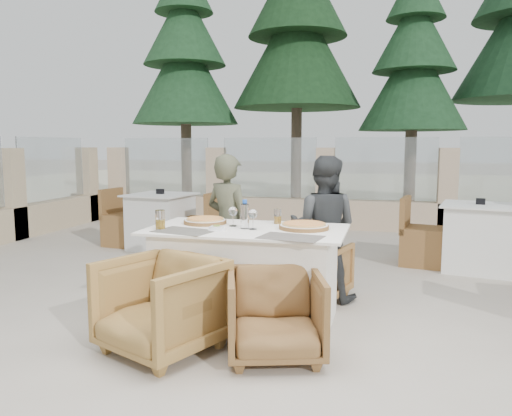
% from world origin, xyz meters
% --- Properties ---
extents(ground, '(80.00, 80.00, 0.00)m').
position_xyz_m(ground, '(0.00, 0.00, 0.00)').
color(ground, '#B8AD9D').
rests_on(ground, ground).
extents(sand_patch, '(30.00, 16.00, 0.01)m').
position_xyz_m(sand_patch, '(0.00, 14.00, 0.01)').
color(sand_patch, beige).
rests_on(sand_patch, ground).
extents(perimeter_wall_far, '(10.00, 0.34, 1.60)m').
position_xyz_m(perimeter_wall_far, '(0.00, 4.80, 0.80)').
color(perimeter_wall_far, beige).
rests_on(perimeter_wall_far, ground).
extents(pine_far_left, '(2.42, 2.42, 5.50)m').
position_xyz_m(pine_far_left, '(-3.50, 7.00, 2.75)').
color(pine_far_left, '#1F4A26').
rests_on(pine_far_left, ground).
extents(pine_mid_left, '(2.86, 2.86, 6.50)m').
position_xyz_m(pine_mid_left, '(-1.00, 7.50, 3.25)').
color(pine_mid_left, '#193C1C').
rests_on(pine_mid_left, ground).
extents(pine_centre, '(2.20, 2.20, 5.00)m').
position_xyz_m(pine_centre, '(1.50, 7.20, 2.50)').
color(pine_centre, '#1F4826').
rests_on(pine_centre, ground).
extents(dining_table, '(1.60, 0.90, 0.77)m').
position_xyz_m(dining_table, '(-0.05, -0.01, 0.39)').
color(dining_table, white).
rests_on(dining_table, ground).
extents(placemat_near_left, '(0.51, 0.39, 0.00)m').
position_xyz_m(placemat_near_left, '(-0.49, -0.28, 0.77)').
color(placemat_near_left, '#625D54').
rests_on(placemat_near_left, dining_table).
extents(placemat_near_right, '(0.49, 0.37, 0.00)m').
position_xyz_m(placemat_near_right, '(0.37, -0.32, 0.77)').
color(placemat_near_right, '#635C55').
rests_on(placemat_near_right, dining_table).
extents(pizza_left, '(0.40, 0.40, 0.05)m').
position_xyz_m(pizza_left, '(-0.47, 0.13, 0.79)').
color(pizza_left, orange).
rests_on(pizza_left, dining_table).
extents(pizza_right, '(0.46, 0.46, 0.05)m').
position_xyz_m(pizza_right, '(0.40, 0.08, 0.80)').
color(pizza_right, '#DE5B1E').
rests_on(pizza_right, dining_table).
extents(water_bottle, '(0.07, 0.07, 0.24)m').
position_xyz_m(water_bottle, '(-0.06, -0.03, 0.89)').
color(water_bottle, '#9EB4D0').
rests_on(water_bottle, dining_table).
extents(wine_glass_centre, '(0.09, 0.09, 0.18)m').
position_xyz_m(wine_glass_centre, '(-0.19, 0.06, 0.86)').
color(wine_glass_centre, white).
rests_on(wine_glass_centre, dining_table).
extents(wine_glass_near, '(0.08, 0.08, 0.18)m').
position_xyz_m(wine_glass_near, '(0.01, -0.05, 0.86)').
color(wine_glass_near, white).
rests_on(wine_glass_near, dining_table).
extents(beer_glass_left, '(0.10, 0.10, 0.15)m').
position_xyz_m(beer_glass_left, '(-0.72, -0.23, 0.85)').
color(beer_glass_left, gold).
rests_on(beer_glass_left, dining_table).
extents(beer_glass_right, '(0.08, 0.08, 0.13)m').
position_xyz_m(beer_glass_right, '(0.14, 0.29, 0.83)').
color(beer_glass_right, '#BF831B').
rests_on(beer_glass_right, dining_table).
extents(olive_dish, '(0.12, 0.12, 0.04)m').
position_xyz_m(olive_dish, '(-0.26, -0.17, 0.79)').
color(olive_dish, white).
rests_on(olive_dish, dining_table).
extents(armchair_far_left, '(0.72, 0.74, 0.64)m').
position_xyz_m(armchair_far_left, '(-0.51, 0.59, 0.32)').
color(armchair_far_left, brown).
rests_on(armchair_far_left, ground).
extents(armchair_far_right, '(0.72, 0.73, 0.54)m').
position_xyz_m(armchair_far_right, '(0.41, 0.73, 0.27)').
color(armchair_far_right, olive).
rests_on(armchair_far_right, ground).
extents(armchair_near_left, '(0.95, 0.96, 0.67)m').
position_xyz_m(armchair_near_left, '(-0.45, -0.79, 0.34)').
color(armchair_near_left, olive).
rests_on(armchair_near_left, ground).
extents(armchair_near_right, '(0.81, 0.82, 0.60)m').
position_xyz_m(armchair_near_right, '(0.33, -0.67, 0.30)').
color(armchair_near_right, brown).
rests_on(armchair_near_right, ground).
extents(diner_left, '(0.58, 0.49, 1.36)m').
position_xyz_m(diner_left, '(-0.40, 0.57, 0.68)').
color(diner_left, '#4A4B37').
rests_on(diner_left, ground).
extents(diner_right, '(0.70, 0.57, 1.35)m').
position_xyz_m(diner_right, '(0.48, 0.72, 0.67)').
color(diner_right, '#373A3C').
rests_on(diner_right, ground).
extents(bg_table_a, '(1.72, 1.00, 0.77)m').
position_xyz_m(bg_table_a, '(-2.00, 2.45, 0.39)').
color(bg_table_a, silver).
rests_on(bg_table_a, ground).
extents(bg_table_b, '(1.76, 1.11, 0.77)m').
position_xyz_m(bg_table_b, '(2.08, 2.25, 0.39)').
color(bg_table_b, white).
rests_on(bg_table_b, ground).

